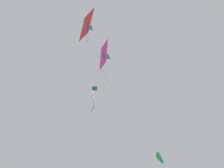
# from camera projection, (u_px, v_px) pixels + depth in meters

# --- Properties ---
(kite_delta_mid_left) EXTENTS (1.70, 2.12, 4.69)m
(kite_delta_mid_left) POSITION_uv_depth(u_px,v_px,m) (93.00, 88.00, 37.81)
(kite_delta_mid_left) COLOR purple
(kite_delta_upper_right) EXTENTS (2.02, 2.93, 6.96)m
(kite_delta_upper_right) POSITION_uv_depth(u_px,v_px,m) (104.00, 55.00, 37.29)
(kite_delta_upper_right) COLOR #DB2D93
(kite_delta_far_centre) EXTENTS (2.24, 3.03, 8.10)m
(kite_delta_far_centre) POSITION_uv_depth(u_px,v_px,m) (87.00, 26.00, 33.93)
(kite_delta_far_centre) COLOR red
(kite_fish_near_right) EXTENTS (2.86, 2.54, 6.67)m
(kite_fish_near_right) POSITION_uv_depth(u_px,v_px,m) (159.00, 157.00, 40.39)
(kite_fish_near_right) COLOR green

